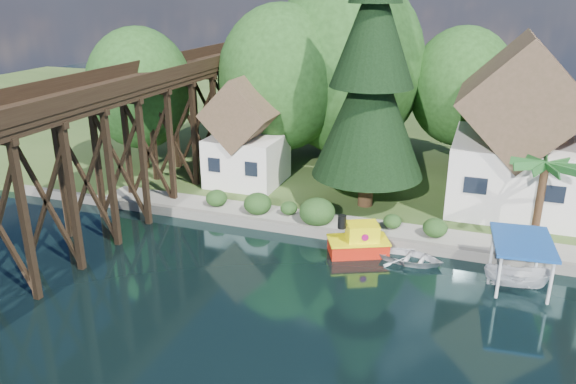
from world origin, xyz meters
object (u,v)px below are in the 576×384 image
shed (247,138)px  boat_canopy (519,267)px  conifer (372,76)px  tugboat (359,242)px  house_left (517,137)px  trestle_bridge (105,144)px  palm_tree (545,168)px  boat_white_a (411,256)px

shed → boat_canopy: shed is taller
boat_canopy → conifer: bearing=142.2°
shed → conifer: 10.61m
shed → tugboat: size_ratio=2.08×
tugboat → house_left: bearing=49.8°
trestle_bridge → boat_canopy: trestle_bridge is taller
boat_canopy → palm_tree: bearing=78.9°
trestle_bridge → palm_tree: size_ratio=8.77×
house_left → shed: house_left is taller
conifer → house_left: bearing=19.5°
house_left → palm_tree: size_ratio=2.19×
tugboat → trestle_bridge: bearing=-174.2°
palm_tree → boat_canopy: (-0.94, -4.79, -3.79)m
trestle_bridge → house_left: bearing=25.2°
palm_tree → boat_white_a: size_ratio=1.46×
house_left → shed: bearing=-175.2°
conifer → boat_white_a: size_ratio=5.06×
shed → boat_white_a: bearing=-31.0°
house_left → shed: size_ratio=1.40×
house_left → boat_white_a: (-4.92, -9.36, -4.78)m
trestle_bridge → boat_white_a: (18.08, 1.46, -4.99)m
shed → boat_white_a: size_ratio=2.27×
trestle_bridge → tugboat: bearing=5.8°
shed → palm_tree: shed is taller
tugboat → boat_white_a: 2.95m
house_left → conifer: conifer is taller
house_left → boat_white_a: 11.61m
shed → boat_canopy: bearing=-25.6°
trestle_bridge → boat_white_a: size_ratio=12.76×
house_left → shed: (-18.00, -1.50, -1.31)m
conifer → shed: bearing=169.9°
trestle_bridge → tugboat: size_ratio=11.73×
trestle_bridge → shed: bearing=61.8°
shed → conifer: bearing=-10.1°
trestle_bridge → boat_canopy: bearing=1.2°
shed → house_left: bearing=4.8°
trestle_bridge → shed: 10.69m
conifer → boat_canopy: 14.10m
boat_canopy → trestle_bridge: bearing=-178.8°
house_left → boat_white_a: bearing=-117.7°
tugboat → boat_canopy: (8.25, -1.03, 0.39)m
shed → boat_canopy: size_ratio=1.85×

